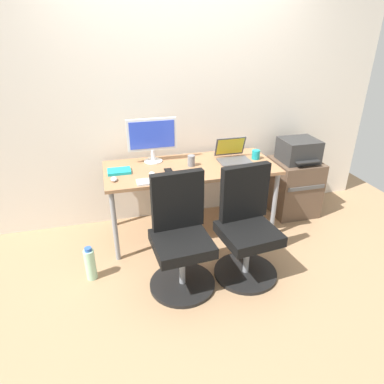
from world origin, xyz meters
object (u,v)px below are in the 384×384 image
object	(u,v)px
water_bottle_on_floor	(90,264)
desktop_monitor	(152,137)
printer	(299,150)
coffee_mug	(256,155)
open_laptop	(233,155)
side_cabinet	(293,187)
office_chair_right	(246,229)
office_chair_left	(181,238)

from	to	relation	value
water_bottle_on_floor	desktop_monitor	distance (m)	1.29
desktop_monitor	water_bottle_on_floor	bearing A→B (deg)	-132.70
printer	coffee_mug	world-z (taller)	printer
printer	open_laptop	world-z (taller)	open_laptop
water_bottle_on_floor	open_laptop	xyz separation A→B (m)	(1.45, 0.57, 0.63)
side_cabinet	desktop_monitor	xyz separation A→B (m)	(-1.55, 0.10, 0.66)
printer	side_cabinet	bearing A→B (deg)	90.00
office_chair_right	water_bottle_on_floor	world-z (taller)	office_chair_right
printer	office_chair_left	bearing A→B (deg)	-150.45
desktop_monitor	coffee_mug	world-z (taller)	desktop_monitor
side_cabinet	coffee_mug	bearing A→B (deg)	-170.97
printer	coffee_mug	xyz separation A→B (m)	(-0.54, -0.08, 0.03)
side_cabinet	printer	distance (m)	0.43
water_bottle_on_floor	open_laptop	world-z (taller)	open_laptop
water_bottle_on_floor	desktop_monitor	bearing A→B (deg)	47.30
side_cabinet	open_laptop	bearing A→B (deg)	-175.55
office_chair_left	coffee_mug	distance (m)	1.28
water_bottle_on_floor	office_chair_right	bearing A→B (deg)	-9.77
office_chair_right	desktop_monitor	xyz separation A→B (m)	(-0.62, 0.95, 0.55)
office_chair_right	printer	bearing A→B (deg)	42.24
printer	coffee_mug	distance (m)	0.54
office_chair_right	coffee_mug	distance (m)	0.93
water_bottle_on_floor	open_laptop	distance (m)	1.68
office_chair_left	open_laptop	distance (m)	1.13
office_chair_left	printer	distance (m)	1.75
desktop_monitor	office_chair_right	bearing A→B (deg)	-57.17
office_chair_right	desktop_monitor	world-z (taller)	desktop_monitor
side_cabinet	open_laptop	size ratio (longest dim) A/B	2.00
water_bottle_on_floor	coffee_mug	xyz separation A→B (m)	(1.69, 0.54, 0.62)
office_chair_left	open_laptop	xyz separation A→B (m)	(0.72, 0.79, 0.35)
office_chair_right	desktop_monitor	bearing A→B (deg)	122.83
printer	open_laptop	xyz separation A→B (m)	(-0.77, -0.06, 0.04)
open_laptop	desktop_monitor	bearing A→B (deg)	168.06
office_chair_left	side_cabinet	size ratio (longest dim) A/B	1.51
office_chair_right	open_laptop	distance (m)	0.88
office_chair_right	water_bottle_on_floor	distance (m)	1.34
side_cabinet	printer	xyz separation A→B (m)	(0.00, -0.00, 0.43)
printer	open_laptop	size ratio (longest dim) A/B	1.29
office_chair_right	side_cabinet	xyz separation A→B (m)	(0.94, 0.85, -0.11)
side_cabinet	coffee_mug	size ratio (longest dim) A/B	6.74
office_chair_right	desktop_monitor	size ratio (longest dim) A/B	1.96
open_laptop	water_bottle_on_floor	bearing A→B (deg)	-158.64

